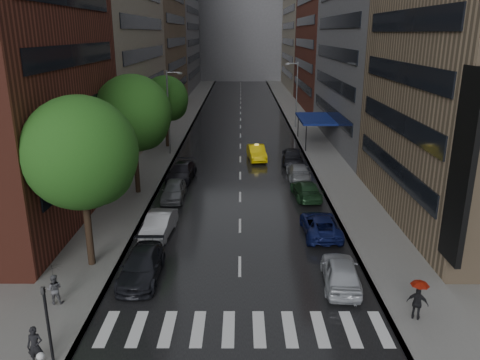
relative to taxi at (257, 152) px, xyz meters
name	(u,v)px	position (x,y,z in m)	size (l,w,h in m)	color
ground	(240,305)	(-1.73, -27.87, -0.78)	(220.00, 220.00, 0.00)	gray
road	(241,122)	(-1.73, 22.13, -0.78)	(14.00, 140.00, 0.01)	black
sidewalk_left	(181,121)	(-10.73, 22.13, -0.71)	(4.00, 140.00, 0.15)	gray
sidewalk_right	(300,121)	(7.27, 22.13, -0.71)	(4.00, 140.00, 0.15)	gray
crosswalk	(244,329)	(-1.53, -29.87, -0.77)	(13.15, 2.80, 0.01)	silver
buildings_left	(147,13)	(-16.73, 30.92, 15.21)	(8.00, 108.00, 38.00)	maroon
buildings_right	(337,18)	(13.27, 28.83, 14.25)	(8.05, 109.10, 36.00)	#937A5B
building_far	(241,21)	(-1.73, 90.13, 15.22)	(40.00, 14.00, 32.00)	slate
tree_near	(80,153)	(-10.33, -23.83, 6.00)	(6.22, 6.22, 9.91)	#382619
tree_mid	(133,114)	(-10.33, -11.02, 6.00)	(6.22, 6.22, 9.91)	#382619
tree_far	(165,99)	(-10.33, 5.57, 4.94)	(5.25, 5.25, 8.37)	#382619
taxi	(257,152)	(0.00, 0.00, 0.00)	(1.66, 4.75, 1.57)	yellow
parked_cars_left	(167,205)	(-7.13, -15.75, -0.02)	(2.65, 23.35, 1.55)	black
parked_cars_right	(307,192)	(3.67, -12.65, -0.04)	(2.72, 29.95, 1.60)	#B0B4BB
ped_bag_walker	(36,347)	(-9.90, -32.45, 0.19)	(0.68, 0.48, 1.70)	black
ped_black_umbrella	(53,281)	(-10.85, -27.97, 0.62)	(0.96, 0.98, 2.09)	#56575C
ped_red_umbrella	(418,297)	(6.56, -29.27, 0.55)	(1.04, 0.82, 2.01)	black
traffic_light	(47,318)	(-9.33, -32.31, 1.45)	(0.18, 0.15, 3.45)	black
street_lamp_left	(169,111)	(-9.45, 2.13, 4.11)	(1.74, 0.22, 9.00)	gray
street_lamp_right	(296,93)	(5.99, 17.13, 4.11)	(1.74, 0.22, 9.00)	gray
awning	(316,119)	(7.25, 7.13, 2.35)	(4.00, 8.00, 3.12)	navy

